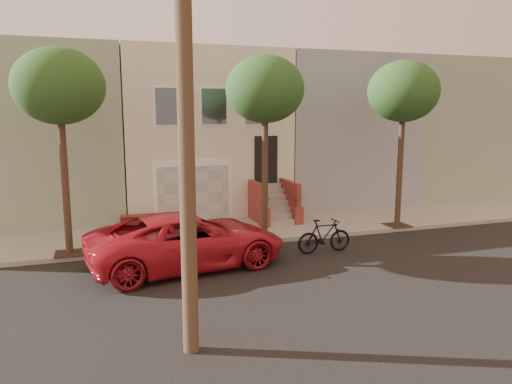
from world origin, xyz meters
name	(u,v)px	position (x,y,z in m)	size (l,w,h in m)	color
ground	(277,279)	(0.00, 0.00, 0.00)	(90.00, 90.00, 0.00)	black
sidewalk	(227,231)	(0.00, 5.35, 0.07)	(40.00, 3.70, 0.15)	gray
house_row	(195,131)	(0.00, 11.19, 3.64)	(33.10, 11.70, 7.00)	beige
tree_left	(59,87)	(-5.50, 3.90, 5.26)	(2.70, 2.57, 6.30)	#2D2116
tree_mid	(265,90)	(1.00, 3.90, 5.26)	(2.70, 2.57, 6.30)	#2D2116
tree_right	(404,92)	(6.50, 3.90, 5.26)	(2.70, 2.57, 6.30)	#2D2116
pickup_truck	(188,240)	(-2.12, 1.87, 0.81)	(2.68, 5.81, 1.62)	red
motorcycle	(324,236)	(2.35, 1.91, 0.56)	(0.53, 1.86, 1.12)	black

